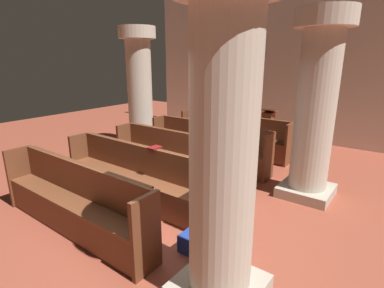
% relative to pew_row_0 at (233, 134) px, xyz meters
% --- Properties ---
extents(ground_plane, '(19.20, 19.20, 0.00)m').
position_rel_pew_row_0_xyz_m(ground_plane, '(0.68, -3.67, -0.53)').
color(ground_plane, '#9E4733').
extents(back_wall, '(10.00, 0.16, 4.50)m').
position_rel_pew_row_0_xyz_m(back_wall, '(0.68, 2.41, 1.72)').
color(back_wall, silver).
rests_on(back_wall, ground).
extents(pew_row_0, '(3.02, 0.46, 0.99)m').
position_rel_pew_row_0_xyz_m(pew_row_0, '(0.00, 0.00, 0.00)').
color(pew_row_0, brown).
rests_on(pew_row_0, ground).
extents(pew_row_1, '(3.02, 0.46, 0.99)m').
position_rel_pew_row_0_xyz_m(pew_row_1, '(0.00, -1.15, 0.00)').
color(pew_row_1, brown).
rests_on(pew_row_1, ground).
extents(pew_row_2, '(3.02, 0.47, 0.99)m').
position_rel_pew_row_0_xyz_m(pew_row_2, '(0.00, -2.29, 0.00)').
color(pew_row_2, brown).
rests_on(pew_row_2, ground).
extents(pew_row_3, '(3.02, 0.46, 0.99)m').
position_rel_pew_row_0_xyz_m(pew_row_3, '(0.00, -3.44, 0.00)').
color(pew_row_3, brown).
rests_on(pew_row_3, ground).
extents(pew_row_4, '(3.02, 0.46, 0.99)m').
position_rel_pew_row_0_xyz_m(pew_row_4, '(0.00, -4.58, 0.00)').
color(pew_row_4, brown).
rests_on(pew_row_4, ground).
extents(pillar_aisle_side, '(0.94, 0.94, 3.18)m').
position_rel_pew_row_0_xyz_m(pillar_aisle_side, '(2.33, -1.40, 1.13)').
color(pillar_aisle_side, '#B6AD9A').
rests_on(pillar_aisle_side, ground).
extents(pillar_far_side, '(0.94, 0.94, 3.18)m').
position_rel_pew_row_0_xyz_m(pillar_far_side, '(-2.28, -1.04, 1.13)').
color(pillar_far_side, '#B6AD9A').
rests_on(pillar_far_side, ground).
extents(pillar_aisle_rear, '(0.91, 0.91, 3.18)m').
position_rel_pew_row_0_xyz_m(pillar_aisle_rear, '(2.33, -4.40, 1.13)').
color(pillar_aisle_rear, '#B6AD9A').
rests_on(pillar_aisle_rear, ground).
extents(lectern, '(0.48, 0.45, 1.08)m').
position_rel_pew_row_0_xyz_m(lectern, '(0.44, 1.19, -0.07)').
color(lectern, brown).
rests_on(lectern, ground).
extents(hymn_book, '(0.16, 0.21, 0.02)m').
position_rel_pew_row_0_xyz_m(hymn_book, '(0.35, -3.25, 0.47)').
color(hymn_book, maroon).
rests_on(hymn_book, pew_row_3).
extents(kneeler_box_blue, '(0.40, 0.25, 0.24)m').
position_rel_pew_row_0_xyz_m(kneeler_box_blue, '(1.71, -3.97, -0.41)').
color(kneeler_box_blue, navy).
rests_on(kneeler_box_blue, ground).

